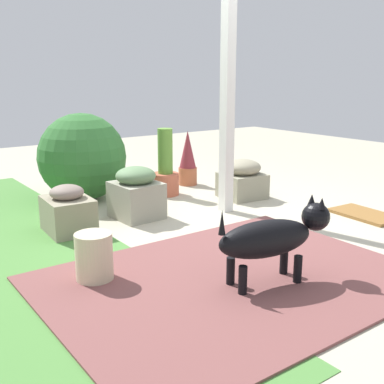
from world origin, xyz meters
TOP-DOWN VIEW (x-y plane):
  - ground_plane at (0.00, 0.00)m, footprint 12.00×12.00m
  - brick_path at (-0.95, 0.76)m, footprint 1.80×2.40m
  - porch_pillar at (0.36, -0.28)m, footprint 0.10×0.10m
  - stone_planter_nearest at (0.66, -0.77)m, footprint 0.47×0.48m
  - stone_planter_mid at (0.68, 0.55)m, footprint 0.46×0.42m
  - stone_planter_far at (0.65, 1.24)m, footprint 0.49×0.40m
  - round_shrub at (1.61, 0.68)m, footprint 0.94×0.94m
  - terracotta_pot_tall at (1.27, -0.16)m, footprint 0.30×0.30m
  - terracotta_pot_spiky at (1.53, -0.66)m, footprint 0.23×0.23m
  - dog at (-1.14, 0.58)m, footprint 0.35×0.82m
  - ceramic_urn at (-0.42, 1.49)m, footprint 0.25×0.25m
  - doormat at (-0.58, -1.26)m, footprint 0.65×0.42m

SIDE VIEW (x-z plane):
  - ground_plane at x=0.00m, z-range 0.00..0.00m
  - brick_path at x=-0.95m, z-range 0.00..0.02m
  - doormat at x=-0.58m, z-range 0.00..0.03m
  - ceramic_urn at x=-0.42m, z-range 0.00..0.33m
  - stone_planter_far at x=0.65m, z-range -0.02..0.40m
  - stone_planter_nearest at x=0.66m, z-range 0.00..0.43m
  - stone_planter_mid at x=0.68m, z-range -0.01..0.49m
  - terracotta_pot_tall at x=1.27m, z-range -0.11..0.64m
  - terracotta_pot_spiky at x=1.53m, z-range -0.02..0.65m
  - dog at x=-1.14m, z-range 0.04..0.60m
  - round_shrub at x=1.61m, z-range 0.00..0.94m
  - porch_pillar at x=0.36m, z-range 0.00..2.44m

